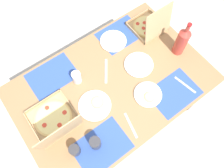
# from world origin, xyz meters

# --- Properties ---
(ground_plane) EXTENTS (6.00, 6.00, 0.00)m
(ground_plane) POSITION_xyz_m (0.00, 0.00, 0.00)
(ground_plane) COLOR beige
(dining_table) EXTENTS (1.46, 0.96, 0.73)m
(dining_table) POSITION_xyz_m (0.00, 0.00, 0.62)
(dining_table) COLOR #3F3328
(dining_table) RESTS_ON ground_plane
(placemat_near_left) EXTENTS (0.36, 0.26, 0.00)m
(placemat_near_left) POSITION_xyz_m (-0.33, -0.33, 0.73)
(placemat_near_left) COLOR #2D4C9E
(placemat_near_left) RESTS_ON dining_table
(placemat_near_right) EXTENTS (0.36, 0.26, 0.00)m
(placemat_near_right) POSITION_xyz_m (0.33, -0.33, 0.73)
(placemat_near_right) COLOR #2D4C9E
(placemat_near_right) RESTS_ON dining_table
(placemat_far_left) EXTENTS (0.36, 0.26, 0.00)m
(placemat_far_left) POSITION_xyz_m (-0.33, 0.33, 0.73)
(placemat_far_left) COLOR #2D4C9E
(placemat_far_left) RESTS_ON dining_table
(placemat_far_right) EXTENTS (0.36, 0.26, 0.00)m
(placemat_far_right) POSITION_xyz_m (0.33, 0.33, 0.73)
(placemat_far_right) COLOR #2D4C9E
(placemat_far_right) RESTS_ON dining_table
(pizza_box_corner_right) EXTENTS (0.26, 0.26, 0.30)m
(pizza_box_corner_right) POSITION_xyz_m (-0.55, -0.23, 0.77)
(pizza_box_corner_right) COLOR tan
(pizza_box_corner_right) RESTS_ON dining_table
(pizza_box_edge_far) EXTENTS (0.30, 0.35, 0.33)m
(pizza_box_edge_far) POSITION_xyz_m (0.49, 0.01, 0.78)
(pizza_box_edge_far) COLOR tan
(pizza_box_edge_far) RESTS_ON dining_table
(plate_far_right) EXTENTS (0.23, 0.23, 0.02)m
(plate_far_right) POSITION_xyz_m (-0.26, -0.01, 0.73)
(plate_far_right) COLOR white
(plate_far_right) RESTS_ON dining_table
(plate_middle) EXTENTS (0.20, 0.20, 0.03)m
(plate_middle) POSITION_xyz_m (-0.16, 0.23, 0.74)
(plate_middle) COLOR white
(plate_middle) RESTS_ON dining_table
(plate_far_left) EXTENTS (0.24, 0.24, 0.03)m
(plate_far_left) POSITION_xyz_m (0.20, 0.07, 0.74)
(plate_far_left) COLOR white
(plate_far_left) RESTS_ON dining_table
(plate_near_left) EXTENTS (0.22, 0.22, 0.02)m
(plate_near_left) POSITION_xyz_m (-0.24, -0.30, 0.73)
(plate_near_left) COLOR white
(plate_near_left) RESTS_ON dining_table
(soda_bottle) EXTENTS (0.09, 0.09, 0.32)m
(soda_bottle) POSITION_xyz_m (-0.60, 0.07, 0.86)
(soda_bottle) COLOR #B2382D
(soda_bottle) RESTS_ON dining_table
(cup_clear_left) EXTENTS (0.07, 0.07, 0.11)m
(cup_clear_left) POSITION_xyz_m (0.35, 0.29, 0.78)
(cup_clear_left) COLOR #333338
(cup_clear_left) RESTS_ON dining_table
(cup_spare) EXTENTS (0.07, 0.07, 0.09)m
(cup_spare) POSITION_xyz_m (0.48, 0.25, 0.77)
(cup_spare) COLOR #333338
(cup_spare) RESTS_ON dining_table
(cup_red) EXTENTS (0.07, 0.07, 0.10)m
(cup_red) POSITION_xyz_m (0.19, -0.18, 0.78)
(cup_red) COLOR silver
(cup_red) RESTS_ON dining_table
(fork_by_near_left) EXTENTS (0.05, 0.19, 0.00)m
(fork_by_near_left) POSITION_xyz_m (-0.44, 0.33, 0.73)
(fork_by_near_left) COLOR #B7B7BC
(fork_by_near_left) RESTS_ON dining_table
(fork_by_near_right) EXTENTS (0.06, 0.19, 0.00)m
(fork_by_near_right) POSITION_xyz_m (0.08, 0.33, 0.73)
(fork_by_near_right) COLOR #B7B7BC
(fork_by_near_right) RESTS_ON dining_table
(knife_by_far_left) EXTENTS (0.14, 0.18, 0.00)m
(knife_by_far_left) POSITION_xyz_m (-0.03, -0.12, 0.73)
(knife_by_far_left) COLOR #B7B7BC
(knife_by_far_left) RESTS_ON dining_table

